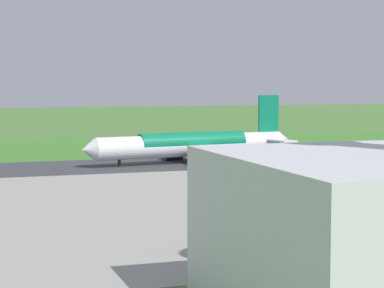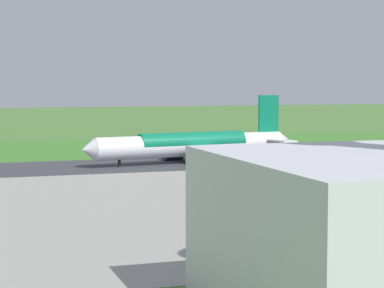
% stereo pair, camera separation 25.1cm
% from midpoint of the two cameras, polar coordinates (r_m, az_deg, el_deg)
% --- Properties ---
extents(ground_plane, '(800.00, 800.00, 0.00)m').
position_cam_midpoint_polar(ground_plane, '(179.84, 4.23, -1.31)').
color(ground_plane, '#477233').
extents(runway_asphalt, '(600.00, 28.57, 0.06)m').
position_cam_midpoint_polar(runway_asphalt, '(179.83, 4.23, -1.30)').
color(runway_asphalt, '#38383D').
rests_on(runway_asphalt, ground).
extents(apron_concrete, '(440.00, 110.00, 0.05)m').
position_cam_midpoint_polar(apron_concrete, '(139.49, 11.38, -3.15)').
color(apron_concrete, gray).
rests_on(apron_concrete, ground).
extents(grass_verge_foreground, '(600.00, 80.00, 0.04)m').
position_cam_midpoint_polar(grass_verge_foreground, '(218.09, 0.09, -0.23)').
color(grass_verge_foreground, '#3C782B').
rests_on(grass_verge_foreground, ground).
extents(airliner_main, '(54.07, 44.41, 15.88)m').
position_cam_midpoint_polar(airliner_main, '(174.77, 0.15, -0.04)').
color(airliner_main, white).
rests_on(airliner_main, ground).
extents(no_stopping_sign, '(0.60, 0.10, 2.83)m').
position_cam_midpoint_polar(no_stopping_sign, '(210.08, -2.56, 0.03)').
color(no_stopping_sign, slate).
rests_on(no_stopping_sign, ground).
extents(traffic_cone_orange, '(0.40, 0.40, 0.55)m').
position_cam_midpoint_polar(traffic_cone_orange, '(212.58, -3.90, -0.30)').
color(traffic_cone_orange, orange).
rests_on(traffic_cone_orange, ground).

